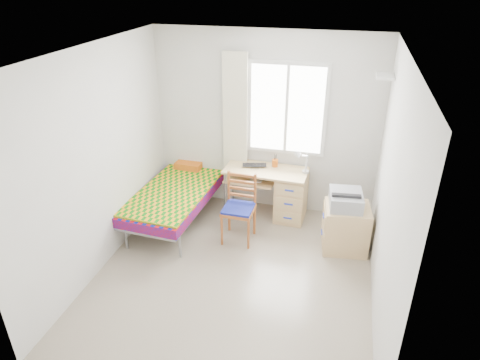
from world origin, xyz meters
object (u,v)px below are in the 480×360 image
bed (179,190)px  cabinet (345,228)px  desk (286,193)px  chair (240,204)px  printer (346,199)px

bed → cabinet: 2.38m
desk → chair: 0.86m
desk → cabinet: bearing=-31.2°
bed → chair: chair is taller
desk → chair: chair is taller
cabinet → printer: (-0.04, 0.02, 0.40)m
bed → printer: (2.33, -0.21, 0.29)m
cabinet → chair: bearing=177.4°
bed → desk: 1.55m
chair → printer: bearing=6.2°
desk → printer: (0.82, -0.56, 0.31)m
bed → desk: size_ratio=1.71×
desk → cabinet: size_ratio=1.92×
desk → printer: printer is taller
printer → chair: bearing=179.0°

